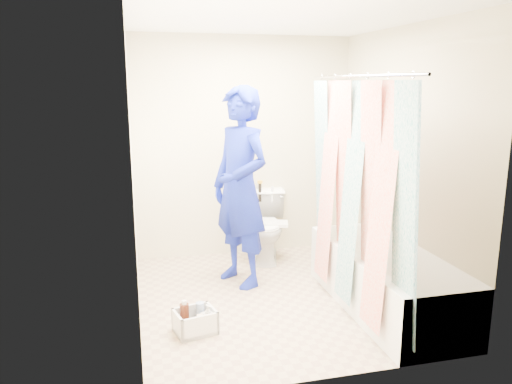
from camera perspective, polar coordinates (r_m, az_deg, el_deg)
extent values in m
plane|color=tan|center=(4.62, 2.28, -11.93)|extent=(2.60, 2.60, 0.00)
cube|color=white|center=(4.24, 2.57, 19.14)|extent=(2.40, 2.60, 0.02)
cube|color=beige|center=(5.51, -1.41, 5.08)|extent=(2.40, 0.02, 2.40)
cube|color=beige|center=(3.07, 9.27, -1.01)|extent=(2.40, 0.02, 2.40)
cube|color=beige|center=(4.10, -13.92, 2.17)|extent=(0.02, 2.60, 2.40)
cube|color=beige|center=(4.74, 16.49, 3.38)|extent=(0.02, 2.60, 2.40)
cube|color=white|center=(4.46, 14.57, -9.74)|extent=(0.70, 1.75, 0.50)
cube|color=white|center=(4.39, 14.72, -7.20)|extent=(0.58, 1.63, 0.06)
cylinder|color=silver|center=(4.00, 11.65, 12.84)|extent=(0.02, 1.90, 0.02)
cube|color=white|center=(4.09, 11.09, -0.28)|extent=(0.06, 1.75, 1.80)
imported|color=white|center=(5.46, 1.23, -3.93)|extent=(0.59, 0.80, 0.73)
cube|color=white|center=(5.33, 1.22, -3.63)|extent=(0.49, 0.31, 0.03)
cylinder|color=black|center=(5.56, 0.46, -0.02)|extent=(0.04, 0.04, 0.22)
cylinder|color=gold|center=(5.54, 0.46, 1.17)|extent=(0.06, 0.06, 0.03)
cylinder|color=silver|center=(5.57, 1.87, -0.22)|extent=(0.03, 0.03, 0.18)
imported|color=navy|center=(4.67, -1.80, 0.51)|extent=(0.71, 0.81, 1.88)
cube|color=silver|center=(4.06, -6.93, -15.43)|extent=(0.35, 0.31, 0.03)
cube|color=silver|center=(3.98, -8.95, -14.82)|extent=(0.08, 0.24, 0.18)
cube|color=silver|center=(4.07, -5.03, -14.10)|extent=(0.08, 0.24, 0.18)
cube|color=silver|center=(3.93, -6.37, -15.14)|extent=(0.30, 0.09, 0.18)
cube|color=silver|center=(4.11, -7.52, -13.82)|extent=(0.30, 0.09, 0.18)
cylinder|color=#40190C|center=(4.02, -8.17, -13.89)|extent=(0.07, 0.07, 0.20)
cylinder|color=white|center=(4.07, -6.40, -13.63)|extent=(0.06, 0.06, 0.18)
cylinder|color=beige|center=(3.98, -6.42, -14.65)|extent=(0.04, 0.04, 0.13)
cylinder|color=#40190C|center=(3.96, -7.63, -15.41)|extent=(0.06, 0.06, 0.06)
cylinder|color=gold|center=(3.95, -7.65, -14.94)|extent=(0.06, 0.06, 0.01)
imported|color=silver|center=(4.00, -5.50, -14.01)|extent=(0.12, 0.12, 0.19)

